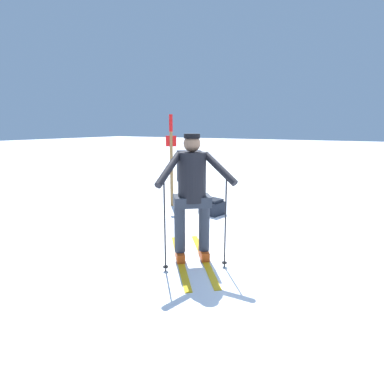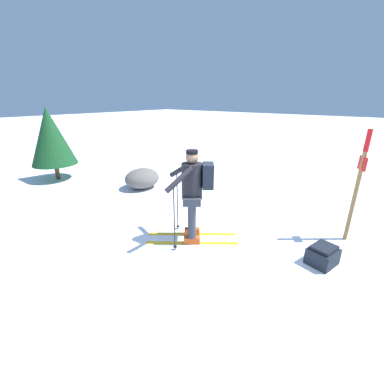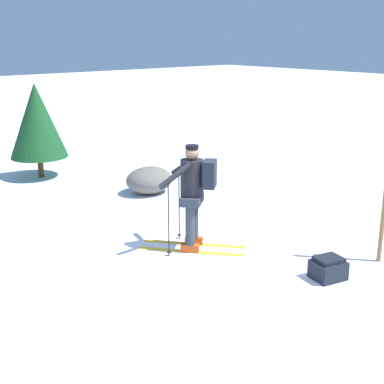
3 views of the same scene
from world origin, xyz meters
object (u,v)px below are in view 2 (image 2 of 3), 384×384
(dropped_backpack, at_px, (323,255))
(rock_boulder, at_px, (142,178))
(pine_tree, at_px, (51,137))
(skier, at_px, (193,189))
(trail_marker, at_px, (359,178))

(dropped_backpack, xyz_separation_m, rock_boulder, (-0.64, -5.21, 0.14))
(dropped_backpack, relative_size, pine_tree, 0.23)
(skier, relative_size, trail_marker, 0.83)
(rock_boulder, xyz_separation_m, pine_tree, (1.20, -2.90, 1.11))
(rock_boulder, distance_m, pine_tree, 3.33)
(skier, height_order, dropped_backpack, skier)
(dropped_backpack, distance_m, rock_boulder, 5.25)
(skier, distance_m, trail_marker, 2.95)
(dropped_backpack, xyz_separation_m, trail_marker, (-1.12, 0.15, 1.08))
(dropped_backpack, distance_m, pine_tree, 8.22)
(dropped_backpack, relative_size, trail_marker, 0.25)
(skier, bearing_deg, dropped_backpack, 108.59)
(trail_marker, height_order, rock_boulder, trail_marker)
(trail_marker, relative_size, pine_tree, 0.90)
(dropped_backpack, bearing_deg, rock_boulder, -97.01)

